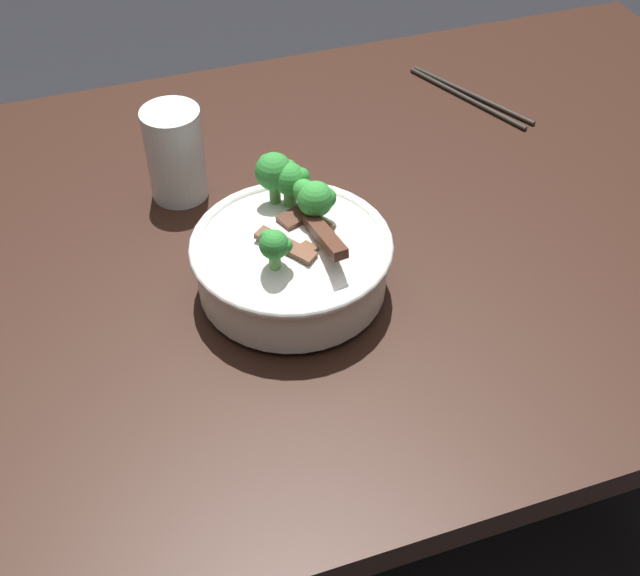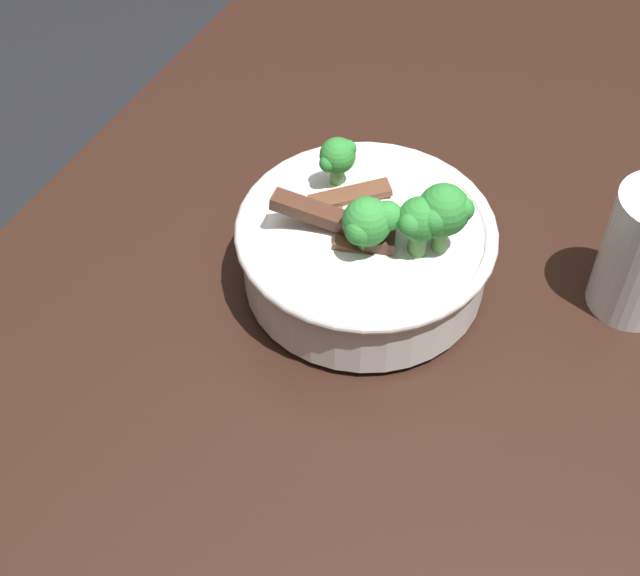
% 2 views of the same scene
% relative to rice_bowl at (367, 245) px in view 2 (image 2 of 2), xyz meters
% --- Properties ---
extents(dining_table, '(1.48, 0.87, 0.77)m').
position_rel_rice_bowl_xyz_m(dining_table, '(0.04, 0.09, -0.15)').
color(dining_table, black).
rests_on(dining_table, ground).
extents(rice_bowl, '(0.23, 0.23, 0.14)m').
position_rel_rice_bowl_xyz_m(rice_bowl, '(0.00, 0.00, 0.00)').
color(rice_bowl, white).
rests_on(rice_bowl, dining_table).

